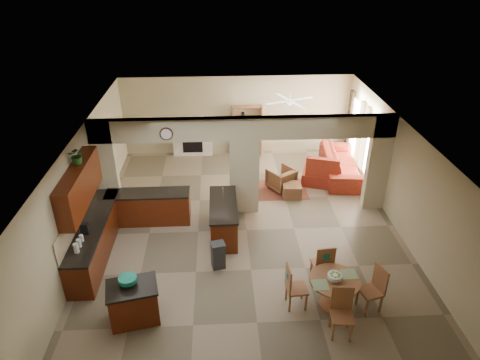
{
  "coord_description": "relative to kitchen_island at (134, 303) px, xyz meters",
  "views": [
    {
      "loc": [
        -0.68,
        -9.33,
        6.61
      ],
      "look_at": [
        -0.15,
        0.3,
        1.36
      ],
      "focal_mm": 32.0,
      "sensor_mm": 36.0,
      "label": 1
    }
  ],
  "objects": [
    {
      "name": "floor",
      "position": [
        2.44,
        2.95,
        -0.43
      ],
      "size": [
        10.0,
        10.0,
        0.0
      ],
      "primitive_type": "plane",
      "color": "#83735A",
      "rests_on": "ground"
    },
    {
      "name": "ceiling",
      "position": [
        2.44,
        2.95,
        2.37
      ],
      "size": [
        10.0,
        10.0,
        0.0
      ],
      "primitive_type": "plane",
      "rotation": [
        3.14,
        0.0,
        0.0
      ],
      "color": "white",
      "rests_on": "wall_back"
    },
    {
      "name": "wall_back",
      "position": [
        2.44,
        7.95,
        0.97
      ],
      "size": [
        8.0,
        0.0,
        8.0
      ],
      "primitive_type": "plane",
      "rotation": [
        1.57,
        0.0,
        0.0
      ],
      "color": "#BDAF8A",
      "rests_on": "floor"
    },
    {
      "name": "wall_front",
      "position": [
        2.44,
        -2.05,
        0.97
      ],
      "size": [
        8.0,
        0.0,
        8.0
      ],
      "primitive_type": "plane",
      "rotation": [
        -1.57,
        0.0,
        0.0
      ],
      "color": "#BDAF8A",
      "rests_on": "floor"
    },
    {
      "name": "wall_left",
      "position": [
        -1.56,
        2.95,
        0.97
      ],
      "size": [
        0.0,
        10.0,
        10.0
      ],
      "primitive_type": "plane",
      "rotation": [
        1.57,
        0.0,
        1.57
      ],
      "color": "#BDAF8A",
      "rests_on": "floor"
    },
    {
      "name": "wall_right",
      "position": [
        6.44,
        2.95,
        0.97
      ],
      "size": [
        0.0,
        10.0,
        10.0
      ],
      "primitive_type": "plane",
      "rotation": [
        1.57,
        0.0,
        -1.57
      ],
      "color": "#BDAF8A",
      "rests_on": "floor"
    },
    {
      "name": "partition_left_pier",
      "position": [
        -1.26,
        3.95,
        0.97
      ],
      "size": [
        0.6,
        0.25,
        2.8
      ],
      "primitive_type": "cube",
      "color": "#BDAF8A",
      "rests_on": "floor"
    },
    {
      "name": "partition_center_pier",
      "position": [
        2.44,
        3.95,
        0.67
      ],
      "size": [
        0.8,
        0.25,
        2.2
      ],
      "primitive_type": "cube",
      "color": "#BDAF8A",
      "rests_on": "floor"
    },
    {
      "name": "partition_right_pier",
      "position": [
        6.14,
        3.95,
        0.97
      ],
      "size": [
        0.6,
        0.25,
        2.8
      ],
      "primitive_type": "cube",
      "color": "#BDAF8A",
      "rests_on": "floor"
    },
    {
      "name": "partition_header",
      "position": [
        2.44,
        3.95,
        2.07
      ],
      "size": [
        8.0,
        0.25,
        0.6
      ],
      "primitive_type": "cube",
      "color": "#BDAF8A",
      "rests_on": "partition_center_pier"
    },
    {
      "name": "kitchen_counter",
      "position": [
        -0.82,
        2.7,
        0.04
      ],
      "size": [
        2.52,
        3.29,
        1.48
      ],
      "color": "#471308",
      "rests_on": "floor"
    },
    {
      "name": "upper_cabinets",
      "position": [
        -1.38,
        2.15,
        1.49
      ],
      "size": [
        0.35,
        2.4,
        0.9
      ],
      "primitive_type": "cube",
      "color": "#471308",
      "rests_on": "wall_left"
    },
    {
      "name": "peninsula",
      "position": [
        1.84,
        2.84,
        0.03
      ],
      "size": [
        0.7,
        1.85,
        0.91
      ],
      "color": "#471308",
      "rests_on": "floor"
    },
    {
      "name": "wall_clock",
      "position": [
        0.44,
        3.8,
        2.02
      ],
      "size": [
        0.34,
        0.03,
        0.34
      ],
      "primitive_type": "cylinder",
      "rotation": [
        1.57,
        0.0,
        0.0
      ],
      "color": "#452417",
      "rests_on": "partition_header"
    },
    {
      "name": "rug",
      "position": [
        3.64,
        5.05,
        -0.42
      ],
      "size": [
        1.6,
        1.3,
        0.01
      ],
      "primitive_type": "cube",
      "color": "#974737",
      "rests_on": "floor"
    },
    {
      "name": "fireplace",
      "position": [
        0.84,
        7.78,
        0.19
      ],
      "size": [
        1.6,
        0.35,
        1.2
      ],
      "color": "silver",
      "rests_on": "floor"
    },
    {
      "name": "shelving_unit",
      "position": [
        2.79,
        7.77,
        0.47
      ],
      "size": [
        1.0,
        0.32,
        1.8
      ],
      "primitive_type": "cube",
      "color": "brown",
      "rests_on": "floor"
    },
    {
      "name": "window_a",
      "position": [
        6.41,
        5.25,
        0.77
      ],
      "size": [
        0.02,
        0.9,
        1.9
      ],
      "primitive_type": "cube",
      "color": "white",
      "rests_on": "wall_right"
    },
    {
      "name": "window_b",
      "position": [
        6.41,
        6.95,
        0.77
      ],
      "size": [
        0.02,
        0.9,
        1.9
      ],
      "primitive_type": "cube",
      "color": "white",
      "rests_on": "wall_right"
    },
    {
      "name": "glazed_door",
      "position": [
        6.41,
        6.1,
        0.62
      ],
      "size": [
        0.02,
        0.7,
        2.1
      ],
      "primitive_type": "cube",
      "color": "white",
      "rests_on": "wall_right"
    },
    {
      "name": "drape_a_left",
      "position": [
        6.37,
        4.65,
        0.77
      ],
      "size": [
        0.1,
        0.28,
        2.3
      ],
      "primitive_type": "cube",
      "color": "#41201A",
      "rests_on": "wall_right"
    },
    {
      "name": "drape_a_right",
      "position": [
        6.37,
        5.85,
        0.77
      ],
      "size": [
        0.1,
        0.28,
        2.3
      ],
      "primitive_type": "cube",
      "color": "#41201A",
      "rests_on": "wall_right"
    },
    {
      "name": "drape_b_left",
      "position": [
        6.37,
        6.35,
        0.77
      ],
      "size": [
        0.1,
        0.28,
        2.3
      ],
      "primitive_type": "cube",
      "color": "#41201A",
      "rests_on": "wall_right"
    },
    {
      "name": "drape_b_right",
      "position": [
        6.37,
        7.55,
        0.77
      ],
      "size": [
        0.1,
        0.28,
        2.3
      ],
      "primitive_type": "cube",
      "color": "#41201A",
      "rests_on": "wall_right"
    },
    {
      "name": "ceiling_fan",
      "position": [
        3.94,
        5.95,
        2.13
      ],
      "size": [
        1.0,
        1.0,
        0.1
      ],
      "primitive_type": "cylinder",
      "color": "white",
      "rests_on": "ceiling"
    },
    {
      "name": "kitchen_island",
      "position": [
        0.0,
        0.0,
        0.0
      ],
      "size": [
        1.1,
        0.89,
        0.85
      ],
      "rotation": [
        0.0,
        0.0,
        0.21
      ],
      "color": "#471308",
      "rests_on": "floor"
    },
    {
      "name": "teal_bowl",
      "position": [
        -0.07,
        0.07,
        0.5
      ],
      "size": [
        0.36,
        0.36,
        0.17
      ],
      "primitive_type": "cylinder",
      "color": "#127F67",
      "rests_on": "kitchen_island"
    },
    {
      "name": "trash_can",
      "position": [
        1.68,
        1.5,
        -0.11
      ],
      "size": [
        0.35,
        0.31,
        0.63
      ],
      "primitive_type": "cube",
      "rotation": [
        0.0,
        0.0,
        0.24
      ],
      "color": "#2C2D2F",
      "rests_on": "floor"
    },
    {
      "name": "dining_table",
      "position": [
        4.04,
        0.13,
        0.05
      ],
      "size": [
        1.04,
        1.04,
        0.71
      ],
      "color": "brown",
      "rests_on": "floor"
    },
    {
      "name": "fruit_bowl",
      "position": [
        4.03,
        0.12,
        0.36
      ],
      "size": [
        0.3,
        0.3,
        0.16
      ],
      "primitive_type": "cylinder",
      "color": "#7DC129",
      "rests_on": "dining_table"
    },
    {
      "name": "sofa",
      "position": [
        5.74,
        5.96,
        -0.02
      ],
      "size": [
        2.86,
        1.36,
        0.81
      ],
      "primitive_type": "imported",
      "rotation": [
        0.0,
        0.0,
        1.47
      ],
      "color": "maroon",
      "rests_on": "floor"
    },
    {
      "name": "chaise",
      "position": [
        4.91,
        5.42,
        -0.22
      ],
      "size": [
        1.22,
        1.1,
        0.4
      ],
      "primitive_type": "cube",
      "rotation": [
        0.0,
        0.0,
        -0.32
      ],
      "color": "maroon",
      "rests_on": "floor"
    },
    {
      "name": "armchair",
      "position": [
        3.67,
        5.14,
        -0.09
      ],
      "size": [
        1.01,
        1.02,
        0.67
      ],
      "primitive_type": "imported",
      "rotation": [
        0.0,
        0.0,
        3.75
      ],
      "color": "maroon",
      "rests_on": "floor"
    },
    {
      "name": "ottoman",
      "position": [
        3.92,
        4.65,
        -0.23
      ],
      "size": [
        0.59,
        0.59,
        0.4
      ],
      "primitive_type": "cube",
      "rotation": [
        0.0,
        0.0,
        -0.06
      ],
      "color": "maroon",
      "rests_on": "floor"
    },
    {
      "name": "plant",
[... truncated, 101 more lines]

